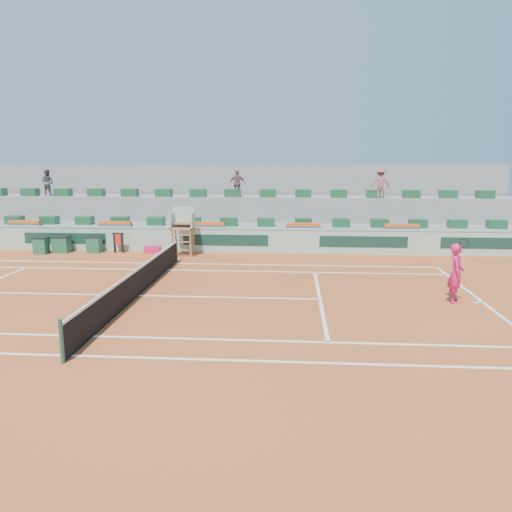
# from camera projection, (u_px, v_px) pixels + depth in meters

# --- Properties ---
(ground) EXTENTS (90.00, 90.00, 0.00)m
(ground) POSITION_uv_depth(u_px,v_px,m) (139.00, 296.00, 17.69)
(ground) COLOR #A5491F
(ground) RESTS_ON ground
(seating_tier_lower) EXTENTS (36.00, 4.00, 1.20)m
(seating_tier_lower) POSITION_uv_depth(u_px,v_px,m) (196.00, 234.00, 28.05)
(seating_tier_lower) COLOR gray
(seating_tier_lower) RESTS_ON ground
(seating_tier_upper) EXTENTS (36.00, 2.40, 2.60)m
(seating_tier_upper) POSITION_uv_depth(u_px,v_px,m) (201.00, 218.00, 29.48)
(seating_tier_upper) COLOR gray
(seating_tier_upper) RESTS_ON ground
(stadium_back_wall) EXTENTS (36.00, 0.40, 4.40)m
(stadium_back_wall) POSITION_uv_depth(u_px,v_px,m) (205.00, 200.00, 30.87)
(stadium_back_wall) COLOR gray
(stadium_back_wall) RESTS_ON ground
(player_bag) EXTENTS (0.83, 0.37, 0.37)m
(player_bag) POSITION_uv_depth(u_px,v_px,m) (152.00, 249.00, 25.56)
(player_bag) COLOR #DF1D64
(player_bag) RESTS_ON ground
(spectator_left) EXTENTS (0.85, 0.72, 1.55)m
(spectator_left) POSITION_uv_depth(u_px,v_px,m) (47.00, 182.00, 29.37)
(spectator_left) COLOR #4B4B57
(spectator_left) RESTS_ON seating_tier_upper
(spectator_mid) EXTENTS (0.95, 0.54, 1.53)m
(spectator_mid) POSITION_uv_depth(u_px,v_px,m) (237.00, 183.00, 28.38)
(spectator_mid) COLOR #7B525F
(spectator_mid) RESTS_ON seating_tier_upper
(spectator_right) EXTENTS (1.09, 0.64, 1.67)m
(spectator_right) POSITION_uv_depth(u_px,v_px,m) (380.00, 183.00, 27.53)
(spectator_right) COLOR #9F4F55
(spectator_right) RESTS_ON seating_tier_upper
(court_lines) EXTENTS (23.89, 11.09, 0.01)m
(court_lines) POSITION_uv_depth(u_px,v_px,m) (139.00, 295.00, 17.69)
(court_lines) COLOR white
(court_lines) RESTS_ON ground
(tennis_net) EXTENTS (0.10, 11.97, 1.10)m
(tennis_net) POSITION_uv_depth(u_px,v_px,m) (138.00, 281.00, 17.59)
(tennis_net) COLOR black
(tennis_net) RESTS_ON ground
(advertising_hoarding) EXTENTS (36.00, 0.34, 1.26)m
(advertising_hoarding) POSITION_uv_depth(u_px,v_px,m) (188.00, 239.00, 25.88)
(advertising_hoarding) COLOR #99C1AB
(advertising_hoarding) RESTS_ON ground
(umpire_chair) EXTENTS (1.10, 0.90, 2.40)m
(umpire_chair) POSITION_uv_depth(u_px,v_px,m) (183.00, 225.00, 24.73)
(umpire_chair) COLOR #995F3A
(umpire_chair) RESTS_ON ground
(seat_row_lower) EXTENTS (32.90, 0.60, 0.44)m
(seat_row_lower) POSITION_uv_depth(u_px,v_px,m) (192.00, 221.00, 27.01)
(seat_row_lower) COLOR #1A4E2B
(seat_row_lower) RESTS_ON seating_tier_lower
(seat_row_upper) EXTENTS (32.90, 0.60, 0.44)m
(seat_row_upper) POSITION_uv_depth(u_px,v_px,m) (198.00, 193.00, 28.59)
(seat_row_upper) COLOR #1A4E2B
(seat_row_upper) RESTS_ON seating_tier_upper
(flower_planters) EXTENTS (26.80, 0.36, 0.28)m
(flower_planters) POSITION_uv_depth(u_px,v_px,m) (161.00, 225.00, 26.35)
(flower_planters) COLOR #525252
(flower_planters) RESTS_ON seating_tier_lower
(drink_cooler_a) EXTENTS (0.70, 0.61, 0.84)m
(drink_cooler_a) POSITION_uv_depth(u_px,v_px,m) (94.00, 244.00, 25.67)
(drink_cooler_a) COLOR #1B5336
(drink_cooler_a) RESTS_ON ground
(drink_cooler_b) EXTENTS (0.83, 0.71, 0.84)m
(drink_cooler_b) POSITION_uv_depth(u_px,v_px,m) (62.00, 244.00, 25.69)
(drink_cooler_b) COLOR #1B5336
(drink_cooler_b) RESTS_ON ground
(drink_cooler_c) EXTENTS (0.68, 0.59, 0.84)m
(drink_cooler_c) POSITION_uv_depth(u_px,v_px,m) (41.00, 245.00, 25.34)
(drink_cooler_c) COLOR #1B5336
(drink_cooler_c) RESTS_ON ground
(towel_rack) EXTENTS (0.61, 0.10, 1.03)m
(towel_rack) POSITION_uv_depth(u_px,v_px,m) (118.00, 241.00, 25.58)
(towel_rack) COLOR black
(towel_rack) RESTS_ON ground
(tennis_player) EXTENTS (0.64, 0.98, 2.28)m
(tennis_player) POSITION_uv_depth(u_px,v_px,m) (456.00, 273.00, 16.70)
(tennis_player) COLOR #DF1D64
(tennis_player) RESTS_ON ground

